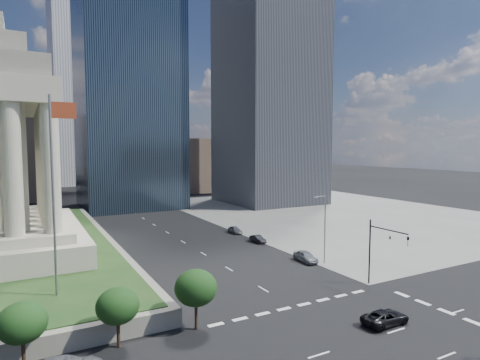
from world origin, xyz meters
TOP-DOWN VIEW (x-y plane):
  - ground at (0.00, 100.00)m, footprint 500.00×500.00m
  - sidewalk_ne at (46.00, 60.00)m, footprint 68.00×90.00m
  - flagpole at (-21.83, 24.00)m, footprint 2.52×0.24m
  - midrise_glass at (2.00, 95.00)m, footprint 26.00×26.00m
  - highrise_ne at (42.00, 85.00)m, footprint 26.00×28.00m
  - building_filler_ne at (32.00, 130.00)m, footprint 20.00×30.00m
  - building_filler_nw at (-30.00, 130.00)m, footprint 24.00×30.00m
  - traffic_signal_ne at (12.50, 13.70)m, footprint 0.30×5.74m
  - street_lamp_north at (13.33, 25.00)m, footprint 2.13×0.22m
  - pickup_truck at (5.20, 6.44)m, footprint 4.90×2.28m
  - parked_sedan_near at (11.50, 26.81)m, footprint 2.17×4.76m
  - parked_sedan_mid at (11.50, 40.45)m, footprint 3.79×1.39m
  - parked_sedan_far at (11.50, 49.13)m, footprint 1.80×4.09m

SIDE VIEW (x-z plane):
  - ground at x=0.00m, z-range 0.00..0.00m
  - sidewalk_ne at x=46.00m, z-range 0.00..0.03m
  - parked_sedan_mid at x=11.50m, z-range 0.00..1.24m
  - pickup_truck at x=5.20m, z-range 0.00..1.36m
  - parked_sedan_far at x=11.50m, z-range 0.00..1.37m
  - parked_sedan_near at x=11.50m, z-range 0.00..1.58m
  - traffic_signal_ne at x=12.50m, z-range 1.25..9.25m
  - street_lamp_north at x=13.33m, z-range 0.66..10.66m
  - building_filler_ne at x=32.00m, z-range 0.00..20.00m
  - flagpole at x=-21.83m, z-range 3.11..23.11m
  - building_filler_nw at x=-30.00m, z-range 0.00..28.00m
  - midrise_glass at x=2.00m, z-range 0.00..60.00m
  - highrise_ne at x=42.00m, z-range 0.00..100.00m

